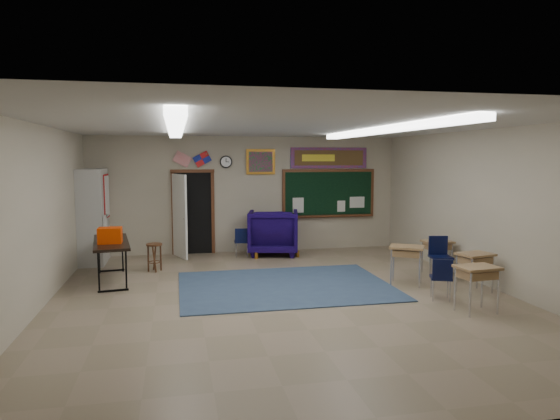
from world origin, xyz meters
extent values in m
plane|color=#83715A|center=(0.00, 0.00, 0.00)|extent=(9.00, 9.00, 0.00)
cube|color=#B1A58F|center=(0.00, 4.50, 1.50)|extent=(8.00, 0.04, 3.00)
cube|color=#B1A58F|center=(0.00, -4.50, 1.50)|extent=(8.00, 0.04, 3.00)
cube|color=#B1A58F|center=(-4.00, 0.00, 1.50)|extent=(0.04, 9.00, 3.00)
cube|color=#B1A58F|center=(4.00, 0.00, 1.50)|extent=(0.04, 9.00, 3.00)
cube|color=beige|center=(0.00, 0.00, 3.00)|extent=(8.00, 9.00, 0.04)
cube|color=#32475F|center=(0.20, 0.80, 0.01)|extent=(4.00, 3.00, 0.02)
cube|color=black|center=(-1.40, 4.49, 1.05)|extent=(0.95, 0.04, 2.10)
cube|color=silver|center=(-1.75, 4.05, 1.03)|extent=(0.35, 0.86, 2.05)
cube|color=#562D18|center=(2.20, 4.47, 1.50)|extent=(2.55, 0.05, 1.30)
cube|color=black|center=(2.20, 4.46, 1.50)|extent=(2.40, 0.03, 1.15)
cube|color=#562D18|center=(2.20, 4.41, 0.90)|extent=(2.40, 0.12, 0.04)
cube|color=red|center=(2.20, 4.47, 2.45)|extent=(2.10, 0.04, 0.55)
cube|color=brown|center=(2.20, 4.46, 2.45)|extent=(1.90, 0.03, 0.40)
cube|color=#A3691F|center=(0.35, 4.47, 2.35)|extent=(0.75, 0.05, 0.65)
cube|color=#A51466|center=(0.35, 4.46, 2.35)|extent=(0.62, 0.03, 0.52)
cylinder|color=black|center=(-0.55, 4.47, 2.35)|extent=(0.32, 0.05, 0.32)
cylinder|color=white|center=(-0.55, 4.45, 2.35)|extent=(0.26, 0.02, 0.26)
cube|color=#A7A7A2|center=(-3.72, 3.85, 1.10)|extent=(0.55, 1.25, 2.20)
imported|color=#0F0536|center=(0.59, 3.98, 0.57)|extent=(1.47, 1.50, 1.14)
cube|color=olive|center=(2.52, 0.44, 0.74)|extent=(0.79, 0.73, 0.04)
cube|color=olive|center=(2.52, 0.44, 0.63)|extent=(0.68, 0.62, 0.13)
cube|color=olive|center=(3.59, 1.19, 0.69)|extent=(0.60, 0.46, 0.04)
cube|color=olive|center=(3.59, 1.19, 0.59)|extent=(0.52, 0.39, 0.12)
cube|color=olive|center=(2.83, -1.41, 0.73)|extent=(0.67, 0.52, 0.04)
cube|color=olive|center=(2.83, -1.41, 0.62)|extent=(0.58, 0.44, 0.12)
cube|color=olive|center=(3.50, -0.33, 0.71)|extent=(0.69, 0.57, 0.04)
cube|color=olive|center=(3.50, -0.33, 0.61)|extent=(0.59, 0.48, 0.12)
cube|color=black|center=(-3.10, 1.92, 0.78)|extent=(0.91, 2.03, 0.05)
cube|color=#D24203|center=(-3.08, 1.65, 0.96)|extent=(0.43, 0.33, 0.30)
cylinder|color=#522C18|center=(-2.30, 2.62, 0.59)|extent=(0.34, 0.34, 0.04)
torus|color=#522C18|center=(-2.30, 2.62, 0.20)|extent=(0.28, 0.28, 0.02)
camera|label=1|loc=(-1.81, -8.35, 2.46)|focal=32.00mm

